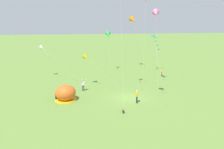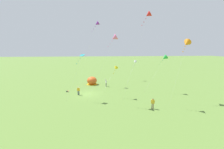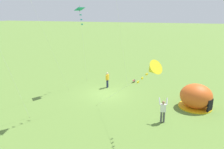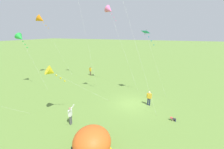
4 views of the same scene
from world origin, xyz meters
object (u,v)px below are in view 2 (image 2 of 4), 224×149
Objects in this scene: kite_green at (165,58)px; kite_pink at (114,38)px; toddler_crawling at (67,91)px; popup_tent at (92,81)px; person_strolling at (78,90)px; kite_purple at (97,24)px; person_flying_kite at (106,83)px; kite_yellow at (116,68)px; kite_white at (135,62)px; person_watching_sky at (153,103)px; kite_orange at (186,43)px; kite_red at (148,15)px; kite_teal at (81,57)px.

kite_pink is at bearing -64.84° from kite_green.
popup_tent is at bearing 141.74° from toddler_crawling.
kite_purple is (-1.39, 4.07, 13.45)m from person_strolling.
kite_pink reaches higher than person_flying_kite.
kite_yellow is 10.08m from kite_white.
kite_yellow is (-3.49, 11.18, 4.48)m from toddler_crawling.
person_watching_sky is 22.40m from kite_white.
kite_green is (8.16, 15.99, 6.50)m from popup_tent.
popup_tent is 0.25× the size of kite_orange.
person_watching_sky is 12.49m from kite_orange.
kite_purple is (0.98, 6.76, 14.24)m from toddler_crawling.
kite_yellow is 0.73× the size of kite_green.
kite_orange is (17.91, 4.62, 4.90)m from kite_white.
person_watching_sky is (17.45, 10.12, -0.03)m from popup_tent.
person_strolling is 0.11× the size of kite_red.
kite_green is (5.71, 12.38, 6.49)m from person_flying_kite.
kite_yellow is 16.48m from kite_orange.
kite_orange is 1.30× the size of kite_teal.
person_strolling is 22.46m from kite_orange.
kite_teal is (8.30, -7.43, 3.28)m from kite_yellow.
kite_yellow reaches higher than person_watching_sky.
kite_red is 13.70m from kite_teal.
person_watching_sky is at bearing 16.11° from kite_yellow.
person_watching_sky is 12.77m from kite_green.
kite_yellow is at bearing -42.19° from kite_white.
toddler_crawling is 0.09× the size of kite_yellow.
kite_purple reaches higher than kite_teal.
kite_yellow is at bearing -159.37° from kite_red.
kite_purple is at bearing 81.76° from toddler_crawling.
popup_tent is 0.19× the size of kite_purple.
popup_tent is 7.67m from kite_yellow.
kite_red is at bearing 20.63° from kite_yellow.
person_watching_sky is 15.38m from kite_yellow.
person_flying_kite is at bearing -129.00° from kite_orange.
person_strolling is (2.37, 2.69, 0.79)m from toddler_crawling.
kite_green is 0.73× the size of kite_orange.
kite_yellow is (0.65, 2.37, 3.66)m from person_flying_kite.
kite_white is at bearing 138.00° from kite_teal.
kite_purple is at bearing -110.78° from kite_orange.
kite_green is 13.08m from kite_white.
person_watching_sky reaches higher than toddler_crawling.
kite_green is 16.02m from kite_purple.
kite_yellow is (-14.34, -4.14, 3.70)m from person_watching_sky.
person_flying_kite is at bearing 158.14° from kite_purple.
toddler_crawling is 0.03× the size of kite_red.
kite_teal is at bearing -79.46° from kite_green.
kite_teal is (3.25, -17.44, 0.45)m from kite_green.
kite_teal reaches higher than person_flying_kite.
person_flying_kite is 12.41m from kite_teal.
kite_orange is at bearing 14.10° from kite_green.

